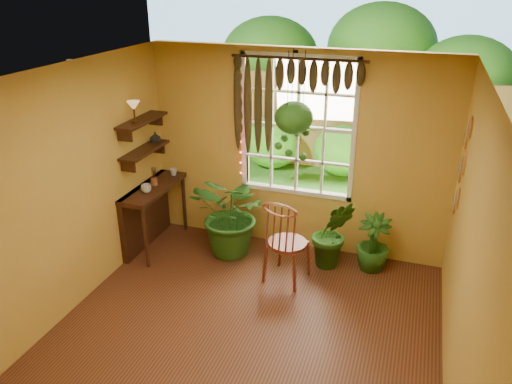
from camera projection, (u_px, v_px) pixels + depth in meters
floor at (238, 346)px, 5.13m from camera, size 4.50×4.50×0.00m
ceiling at (233, 83)px, 4.05m from camera, size 4.50×4.50×0.00m
wall_back at (296, 153)px, 6.54m from camera, size 4.00×0.00×4.00m
wall_left at (56, 201)px, 5.18m from camera, size 0.00×4.50×4.50m
wall_right at (468, 267)px, 4.00m from camera, size 0.00×4.50×4.50m
window at (298, 127)px, 6.43m from camera, size 1.52×0.10×1.86m
valance_vine at (290, 84)px, 6.12m from camera, size 1.70×0.12×1.10m
string_lights at (240, 120)px, 6.55m from camera, size 0.03×0.03×1.54m
wall_plates at (461, 168)px, 5.48m from camera, size 0.04×0.32×1.10m
counter_ledge at (148, 208)px, 6.86m from camera, size 0.40×1.20×0.90m
shelf_lower at (145, 150)px, 6.51m from camera, size 0.25×0.90×0.04m
shelf_upper at (142, 120)px, 6.35m from camera, size 0.25×0.90×0.04m
backyard at (362, 89)px, 10.51m from camera, size 14.00×10.00×12.00m
windsor_chair at (286, 254)px, 6.09m from camera, size 0.57×0.59×1.29m
potted_plant_left at (234, 215)px, 6.60m from camera, size 1.31×1.23×1.17m
potted_plant_mid at (333, 233)px, 6.36m from camera, size 0.62×0.55×0.95m
potted_plant_right at (373, 243)px, 6.34m from camera, size 0.44×0.44×0.75m
hanging_basket at (294, 119)px, 6.15m from camera, size 0.48×0.48×1.35m
cup_a at (146, 188)px, 6.48m from camera, size 0.17×0.17×0.11m
cup_b at (174, 172)px, 7.03m from camera, size 0.12×0.12×0.10m
brush_jar at (154, 176)px, 6.67m from camera, size 0.09×0.09×0.32m
shelf_vase at (155, 137)px, 6.72m from camera, size 0.18×0.18×0.15m
tiffany_lamp at (134, 107)px, 6.10m from camera, size 0.16×0.16×0.27m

